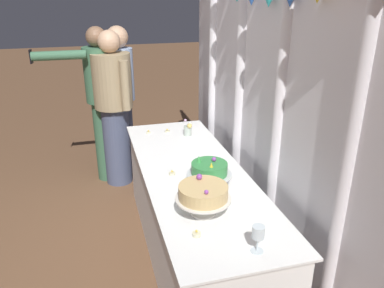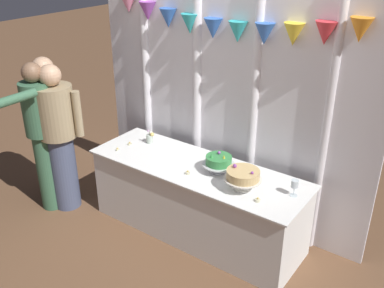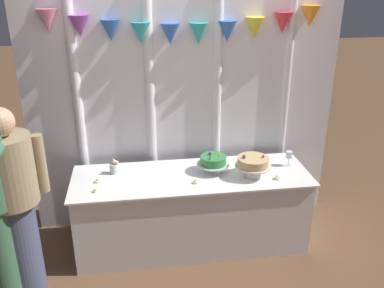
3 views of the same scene
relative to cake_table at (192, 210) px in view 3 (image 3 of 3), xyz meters
name	(u,v)px [view 3 (image 3 of 3)]	position (x,y,z in m)	size (l,w,h in m)	color
ground_plane	(193,249)	(0.00, -0.10, -0.36)	(24.00, 24.00, 0.00)	brown
draped_curtain	(182,97)	(-0.02, 0.47, 0.96)	(2.96, 0.17, 2.45)	white
cake_table	(192,210)	(0.00, 0.00, 0.00)	(2.13, 0.71, 0.73)	white
cake_display_nearleft	(213,161)	(0.21, 0.05, 0.46)	(0.30, 0.30, 0.19)	silver
cake_display_nearright	(253,163)	(0.54, -0.09, 0.49)	(0.32, 0.32, 0.21)	silver
wine_glass	(289,155)	(0.93, 0.07, 0.47)	(0.06, 0.06, 0.14)	silver
flower_vase	(114,167)	(-0.69, 0.14, 0.43)	(0.08, 0.07, 0.16)	#B2C1B2
tealight_far_left	(95,191)	(-0.84, -0.18, 0.37)	(0.04, 0.04, 0.03)	beige
tealight_near_left	(97,181)	(-0.83, -0.02, 0.37)	(0.05, 0.05, 0.03)	beige
tealight_near_right	(195,182)	(0.01, -0.16, 0.37)	(0.04, 0.04, 0.04)	beige
tealight_far_right	(277,178)	(0.73, -0.18, 0.38)	(0.05, 0.05, 0.04)	beige
guest_man_pink_jacket	(14,200)	(-1.41, -0.43, 0.48)	(0.51, 0.51, 1.57)	#4C5675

